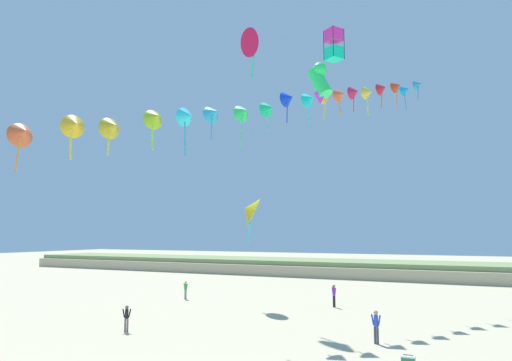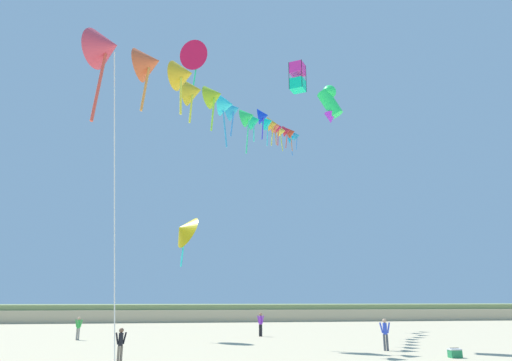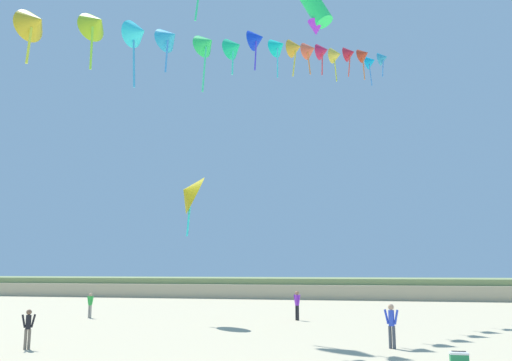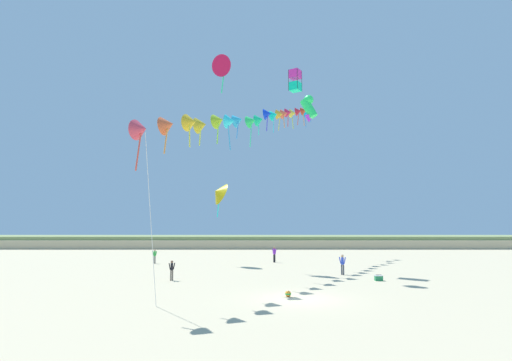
% 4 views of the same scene
% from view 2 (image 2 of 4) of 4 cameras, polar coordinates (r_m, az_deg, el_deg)
% --- Properties ---
extents(dune_ridge, '(120.00, 11.98, 2.06)m').
position_cam_2_polar(dune_ridge, '(63.97, -3.11, -16.12)').
color(dune_ridge, tan).
rests_on(dune_ridge, ground).
extents(person_near_left, '(0.59, 0.29, 1.70)m').
position_cam_2_polar(person_near_left, '(27.60, 15.84, -17.76)').
color(person_near_left, '#474C56').
rests_on(person_near_left, ground).
extents(person_near_right, '(0.54, 0.23, 1.56)m').
position_cam_2_polar(person_near_right, '(35.53, -21.31, -16.64)').
color(person_near_right, gray).
rests_on(person_near_right, ground).
extents(person_mid_center, '(0.49, 0.33, 1.52)m').
position_cam_2_polar(person_mid_center, '(22.18, -16.57, -18.90)').
color(person_mid_center, '#726656').
rests_on(person_mid_center, ground).
extents(person_far_left, '(0.50, 0.48, 1.74)m').
position_cam_2_polar(person_far_left, '(36.49, 0.58, -17.34)').
color(person_far_left, black).
rests_on(person_far_left, ground).
extents(kite_banner_string, '(15.12, 37.04, 21.09)m').
position_cam_2_polar(kite_banner_string, '(31.89, 0.55, 7.62)').
color(kite_banner_string, '#CE3C50').
extents(large_kite_low_lead, '(2.71, 2.19, 4.34)m').
position_cam_2_polar(large_kite_low_lead, '(38.05, -7.56, 15.13)').
color(large_kite_low_lead, '#CC1340').
extents(large_kite_mid_trail, '(1.67, 1.18, 2.46)m').
position_cam_2_polar(large_kite_mid_trail, '(28.73, 9.21, 9.60)').
color(large_kite_mid_trail, '#25F167').
extents(large_kite_high_solo, '(1.43, 1.43, 2.20)m').
position_cam_2_polar(large_kite_high_solo, '(35.20, 5.22, 12.73)').
color(large_kite_high_solo, '#0DE5AA').
extents(large_kite_outer_drift, '(2.65, 2.99, 3.90)m').
position_cam_2_polar(large_kite_outer_drift, '(33.65, -9.04, -6.15)').
color(large_kite_outer_drift, gold).
extents(beach_cooler, '(0.58, 0.41, 0.46)m').
position_cam_2_polar(beach_cooler, '(25.55, 23.60, -19.17)').
color(beach_cooler, '#23844C').
rests_on(beach_cooler, ground).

